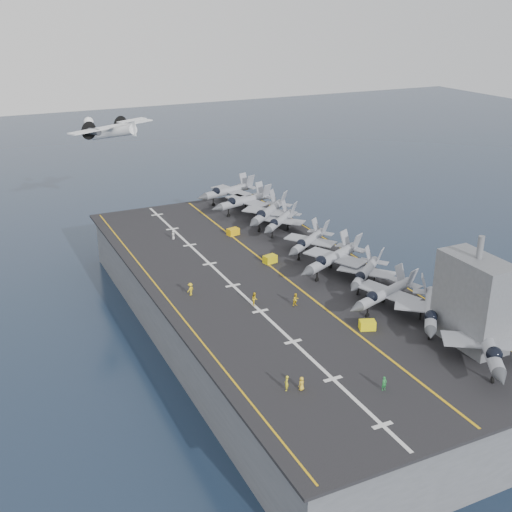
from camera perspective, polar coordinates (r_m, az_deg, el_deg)
name	(u,v)px	position (r m, az deg, el deg)	size (l,w,h in m)	color
ground	(266,335)	(109.31, 0.91, -7.05)	(500.00, 500.00, 0.00)	#142135
hull	(266,309)	(106.98, 0.93, -4.70)	(36.00, 90.00, 10.00)	#56595E
flight_deck	(267,280)	(104.76, 0.94, -2.16)	(38.00, 92.00, 0.40)	black
foul_line	(283,276)	(105.93, 2.40, -1.76)	(0.35, 90.00, 0.02)	gold
landing_centerline	(233,285)	(102.36, -2.07, -2.63)	(0.50, 90.00, 0.02)	silver
deck_edge_port	(167,298)	(98.94, -7.92, -3.75)	(0.25, 90.00, 0.02)	gold
deck_edge_stbd	(361,260)	(113.50, 9.34, -0.39)	(0.25, 90.00, 0.02)	gold
island_superstructure	(474,291)	(87.48, 18.83, -2.93)	(5.00, 10.00, 15.00)	#56595E
fighter_jet_0	(488,343)	(85.30, 19.92, -7.25)	(18.12, 19.63, 5.67)	#8F969F
fighter_jet_1	(431,308)	(92.44, 15.28, -4.52)	(17.18, 17.80, 5.17)	#9CA5AD
fighter_jet_2	(385,293)	(95.85, 11.39, -3.22)	(16.83, 13.78, 5.04)	#9DA3AD
fighter_jet_3	(365,272)	(102.94, 9.71, -1.38)	(16.24, 15.62, 4.72)	#8E969D
fighter_jet_4	(332,257)	(106.73, 6.81, -0.12)	(18.98, 16.49, 5.54)	#949BA3
fighter_jet_5	(309,240)	(114.82, 4.70, 1.39)	(16.75, 15.59, 4.84)	gray
fighter_jet_6	(280,220)	(125.26, 2.14, 3.20)	(16.37, 15.86, 4.76)	gray
fighter_jet_7	(268,212)	(128.98, 1.05, 3.97)	(19.18, 18.73, 5.60)	#9EA7AE
fighter_jet_8	(244,200)	(136.73, -1.08, 4.97)	(17.91, 14.46, 5.40)	gray
tow_cart_a	(367,325)	(90.32, 9.86, -6.06)	(2.52, 2.08, 1.30)	yellow
tow_cart_b	(270,259)	(110.83, 1.26, -0.28)	(2.50, 1.89, 1.35)	#D3C00E
tow_cart_c	(233,232)	(124.04, -2.05, 2.17)	(2.47, 1.86, 1.33)	#E7AE0C
crew_0	(302,384)	(76.28, 4.08, -11.25)	(1.20, 0.97, 1.72)	yellow
crew_1	(287,383)	(76.09, 2.74, -11.21)	(1.30, 1.39, 1.93)	gold
crew_2	(255,299)	(95.58, -0.12, -3.81)	(1.22, 1.46, 2.06)	yellow
crew_3	(190,289)	(99.20, -5.85, -2.94)	(1.46, 1.32, 2.03)	yellow
crew_5	(173,235)	(122.68, -7.36, 1.87)	(0.77, 1.09, 1.73)	silver
crew_6	(384,383)	(77.52, 11.33, -11.05)	(1.07, 0.72, 1.77)	#208236
crew_7	(296,300)	(95.54, 3.57, -3.89)	(1.37, 1.09, 2.01)	yellow
transport_plane	(113,132)	(141.64, -12.63, 10.67)	(25.34, 22.36, 4.99)	#B8BABD
fighter_jet_9	(228,190)	(144.19, -2.49, 5.86)	(17.91, 14.46, 5.40)	gray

